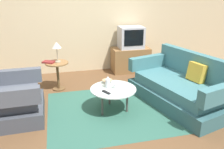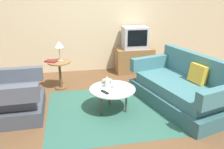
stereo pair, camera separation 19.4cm
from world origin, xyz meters
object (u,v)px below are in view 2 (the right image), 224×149
Objects in this scene: coffee_table at (112,90)px; table_lamp at (59,45)px; tv_stand at (134,60)px; tv_remote_dark at (105,92)px; bowl at (107,81)px; mug at (115,86)px; television at (135,38)px; vase at (107,82)px; book at (51,61)px; couch at (183,89)px; armchair at (7,98)px; side_table at (60,69)px.

table_lamp is (-0.84, 1.13, 0.52)m from coffee_table.
coffee_table is 0.84× the size of tv_stand.
bowl is at bearing 136.79° from tv_remote_dark.
mug is at bearing 8.48° from coffee_table.
television is at bearing 65.27° from mug.
vase is (-0.07, 0.07, 0.13)m from coffee_table.
tv_stand is 3.30× the size of book.
table_lamp is at bearing 46.07° from couch.
couch is (2.91, -0.15, -0.03)m from armchair.
book reaches higher than bowl.
mug is 0.74× the size of tv_remote_dark.
mug is at bearing -114.73° from television.
couch is 2.39m from side_table.
side_table is at bearing -178.06° from tv_remote_dark.
tv_remote_dark is at bearing -117.75° from tv_stand.
table_lamp is 2.26× the size of bowl.
bowl reaches higher than tv_remote_dark.
armchair is at bearing -146.50° from tv_stand.
tv_stand is 5.00× the size of bowl.
tv_remote_dark is (1.52, -0.28, 0.09)m from armchair.
side_table is (0.80, 0.96, 0.09)m from armchair.
tv_stand is 4.63× the size of vase.
couch is at bearing 67.29° from tv_remote_dark.
side_table is at bearing 18.57° from book.
mug is (0.05, 0.01, 0.08)m from coffee_table.
vase is (-0.96, -1.76, 0.20)m from tv_stand.
mug is 0.45× the size of book.
bowl is at bearing -16.09° from book.
side_table is 1.44m from tv_remote_dark.
mug is at bearing -50.37° from side_table.
tv_remote_dark is 0.60× the size of book.
tv_stand is 2.02m from mug.
book is at bearing -159.67° from tv_stand.
television reaches higher than tv_stand.
coffee_table is at bearing 74.39° from couch.
tv_stand is 2.21× the size of table_lamp.
armchair is at bearing -129.75° from table_lamp.
vase reaches higher than tv_stand.
table_lamp is at bearing -157.94° from tv_stand.
armchair is 1.75× the size of television.
tv_remote_dark is at bearing 78.03° from armchair.
couch reaches higher than coffee_table.
coffee_table is 1.40m from side_table.
couch reaches higher than vase.
armchair is 8.25× the size of mug.
television is 3.52× the size of tv_remote_dark.
armchair is 2.91m from couch.
side_table is (-2.11, 1.11, 0.12)m from couch.
television is 1.89m from bowl.
armchair is at bearing -128.49° from tv_remote_dark.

